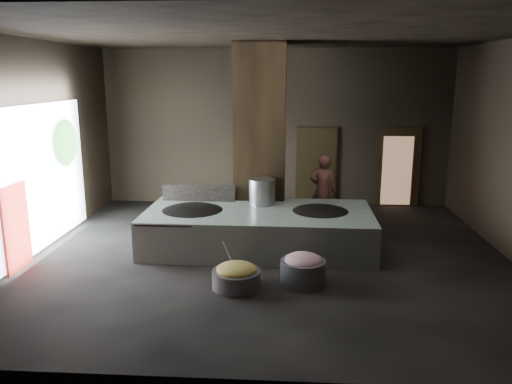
# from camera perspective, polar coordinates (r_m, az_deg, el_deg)

# --- Properties ---
(floor) EXTENTS (10.00, 9.00, 0.10)m
(floor) POSITION_cam_1_polar(r_m,az_deg,el_deg) (10.73, 1.50, -7.47)
(floor) COLOR black
(floor) RESTS_ON ground
(ceiling) EXTENTS (10.00, 9.00, 0.10)m
(ceiling) POSITION_cam_1_polar(r_m,az_deg,el_deg) (10.09, 1.67, 17.81)
(ceiling) COLOR black
(ceiling) RESTS_ON back_wall
(back_wall) EXTENTS (10.00, 0.10, 4.50)m
(back_wall) POSITION_cam_1_polar(r_m,az_deg,el_deg) (14.67, 2.27, 7.32)
(back_wall) COLOR black
(back_wall) RESTS_ON ground
(front_wall) EXTENTS (10.00, 0.10, 4.50)m
(front_wall) POSITION_cam_1_polar(r_m,az_deg,el_deg) (5.70, -0.18, -1.81)
(front_wall) COLOR black
(front_wall) RESTS_ON ground
(left_wall) EXTENTS (0.10, 9.00, 4.50)m
(left_wall) POSITION_cam_1_polar(r_m,az_deg,el_deg) (11.51, -24.51, 4.58)
(left_wall) COLOR black
(left_wall) RESTS_ON ground
(pillar) EXTENTS (1.20, 1.20, 4.50)m
(pillar) POSITION_cam_1_polar(r_m,az_deg,el_deg) (12.05, 0.50, 6.08)
(pillar) COLOR black
(pillar) RESTS_ON ground
(hearth_platform) EXTENTS (4.98, 2.45, 0.86)m
(hearth_platform) POSITION_cam_1_polar(r_m,az_deg,el_deg) (11.03, 0.28, -4.27)
(hearth_platform) COLOR #ADC1AE
(hearth_platform) RESTS_ON ground
(platform_cap) EXTENTS (4.83, 2.32, 0.03)m
(platform_cap) POSITION_cam_1_polar(r_m,az_deg,el_deg) (10.92, 0.29, -2.33)
(platform_cap) COLOR black
(platform_cap) RESTS_ON hearth_platform
(wok_left) EXTENTS (1.56, 1.56, 0.43)m
(wok_left) POSITION_cam_1_polar(r_m,az_deg,el_deg) (11.07, -7.25, -2.58)
(wok_left) COLOR black
(wok_left) RESTS_ON hearth_platform
(wok_left_rim) EXTENTS (1.59, 1.59, 0.05)m
(wok_left_rim) POSITION_cam_1_polar(r_m,az_deg,el_deg) (11.05, -7.26, -2.23)
(wok_left_rim) COLOR black
(wok_left_rim) RESTS_ON hearth_platform
(wok_right) EXTENTS (1.45, 1.45, 0.41)m
(wok_right) POSITION_cam_1_polar(r_m,az_deg,el_deg) (10.99, 7.35, -2.69)
(wok_right) COLOR black
(wok_right) RESTS_ON hearth_platform
(wok_right_rim) EXTENTS (1.48, 1.48, 0.05)m
(wok_right_rim) POSITION_cam_1_polar(r_m,az_deg,el_deg) (10.97, 7.36, -2.34)
(wok_right_rim) COLOR black
(wok_right_rim) RESTS_ON hearth_platform
(stock_pot) EXTENTS (0.60, 0.60, 0.64)m
(stock_pot) POSITION_cam_1_polar(r_m,az_deg,el_deg) (11.37, 0.71, -0.07)
(stock_pot) COLOR #A4A7AB
(stock_pot) RESTS_ON hearth_platform
(splash_guard) EXTENTS (1.72, 0.09, 0.43)m
(splash_guard) POSITION_cam_1_polar(r_m,az_deg,el_deg) (11.76, -6.56, -0.22)
(splash_guard) COLOR black
(splash_guard) RESTS_ON hearth_platform
(cook) EXTENTS (0.66, 0.44, 1.80)m
(cook) POSITION_cam_1_polar(r_m,az_deg,el_deg) (12.81, 7.64, 0.24)
(cook) COLOR #A15E52
(cook) RESTS_ON ground
(veg_basin) EXTENTS (0.99, 0.99, 0.32)m
(veg_basin) POSITION_cam_1_polar(r_m,az_deg,el_deg) (9.11, -2.25, -9.90)
(veg_basin) COLOR slate
(veg_basin) RESTS_ON ground
(veg_fill) EXTENTS (0.72, 0.72, 0.22)m
(veg_fill) POSITION_cam_1_polar(r_m,az_deg,el_deg) (9.03, -2.26, -8.80)
(veg_fill) COLOR #8CA851
(veg_fill) RESTS_ON veg_basin
(ladle) EXTENTS (0.21, 0.31, 0.63)m
(ladle) POSITION_cam_1_polar(r_m,az_deg,el_deg) (9.12, -3.12, -7.26)
(ladle) COLOR #A4A7AB
(ladle) RESTS_ON veg_basin
(meat_basin) EXTENTS (0.85, 0.85, 0.45)m
(meat_basin) POSITION_cam_1_polar(r_m,az_deg,el_deg) (9.27, 5.39, -9.09)
(meat_basin) COLOR slate
(meat_basin) RESTS_ON ground
(meat_fill) EXTENTS (0.69, 0.69, 0.26)m
(meat_fill) POSITION_cam_1_polar(r_m,az_deg,el_deg) (9.19, 5.42, -7.80)
(meat_fill) COLOR #C87889
(meat_fill) RESTS_ON meat_basin
(doorway_near) EXTENTS (1.18, 0.08, 2.38)m
(doorway_near) POSITION_cam_1_polar(r_m,az_deg,el_deg) (14.75, 6.89, 2.75)
(doorway_near) COLOR black
(doorway_near) RESTS_ON ground
(doorway_near_glow) EXTENTS (0.88, 0.04, 2.08)m
(doorway_near_glow) POSITION_cam_1_polar(r_m,az_deg,el_deg) (14.88, 6.02, 2.67)
(doorway_near_glow) COLOR #8C6647
(doorway_near_glow) RESTS_ON ground
(doorway_far) EXTENTS (1.18, 0.08, 2.38)m
(doorway_far) POSITION_cam_1_polar(r_m,az_deg,el_deg) (15.08, 16.04, 2.56)
(doorway_far) COLOR black
(doorway_far) RESTS_ON ground
(doorway_far_glow) EXTENTS (0.85, 0.04, 2.00)m
(doorway_far_glow) POSITION_cam_1_polar(r_m,az_deg,el_deg) (15.01, 15.81, 2.34)
(doorway_far_glow) COLOR #8C6647
(doorway_far_glow) RESTS_ON ground
(left_opening) EXTENTS (0.04, 4.20, 3.10)m
(left_opening) POSITION_cam_1_polar(r_m,az_deg,el_deg) (11.74, -23.33, 1.61)
(left_opening) COLOR white
(left_opening) RESTS_ON ground
(pavilion_sliver) EXTENTS (0.05, 0.90, 1.70)m
(pavilion_sliver) POSITION_cam_1_polar(r_m,az_deg,el_deg) (10.76, -25.73, -3.70)
(pavilion_sliver) COLOR maroon
(pavilion_sliver) RESTS_ON ground
(tree_silhouette) EXTENTS (0.28, 1.10, 1.10)m
(tree_silhouette) POSITION_cam_1_polar(r_m,az_deg,el_deg) (12.58, -20.93, 5.29)
(tree_silhouette) COLOR #194714
(tree_silhouette) RESTS_ON left_opening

